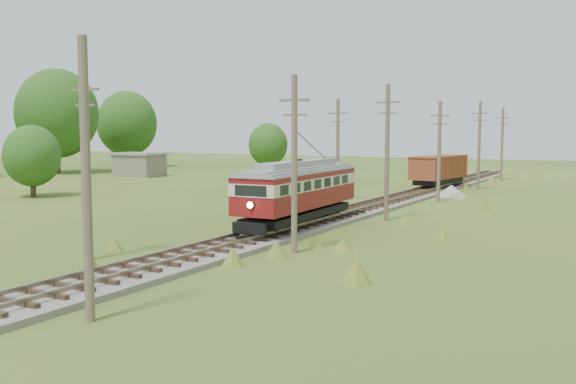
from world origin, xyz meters
The scene contains 17 objects.
railbed_main centered at (0.00, 34.00, 0.19)m, with size 3.60×96.00×0.57m.
streetcar centered at (0.00, 24.66, 2.55)m, with size 3.30×11.98×5.44m.
gondola centered at (0.00, 54.65, 2.12)m, with size 3.79×8.98×2.89m.
gravel_pile centered at (2.96, 48.64, 0.49)m, with size 2.88×3.06×1.05m.
utility_pole_r_1 centered at (3.10, 5.00, 4.40)m, with size 0.30×0.30×8.80m.
utility_pole_r_2 centered at (3.30, 18.00, 4.42)m, with size 1.60×0.30×8.60m.
utility_pole_r_3 centered at (3.20, 31.00, 4.63)m, with size 1.60×0.30×9.00m.
utility_pole_r_4 centered at (3.00, 44.00, 4.32)m, with size 1.60×0.30×8.40m.
utility_pole_r_5 centered at (3.40, 57.00, 4.58)m, with size 1.60×0.30×8.90m.
utility_pole_r_6 centered at (3.20, 70.00, 4.47)m, with size 1.60×0.30×8.70m.
utility_pole_l_a centered at (-4.20, 12.00, 4.63)m, with size 1.60×0.30×9.00m.
utility_pole_l_b centered at (-4.50, 40.00, 4.42)m, with size 1.60×0.30×8.60m.
tree_left_4 centered at (-54.00, 54.00, 8.37)m, with size 11.34×11.34×14.61m.
tree_left_5 centered at (-56.00, 70.00, 7.12)m, with size 9.66×9.66×12.44m.
tree_mid_a centered at (-28.00, 68.00, 4.02)m, with size 5.46×5.46×7.03m.
tree_mid_c centered at (-30.00, 30.00, 3.71)m, with size 5.04×5.04×6.49m.
shed centered at (-40.00, 55.00, 1.57)m, with size 6.40×4.40×3.10m.
Camera 1 is at (18.00, -9.10, 5.94)m, focal length 40.00 mm.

